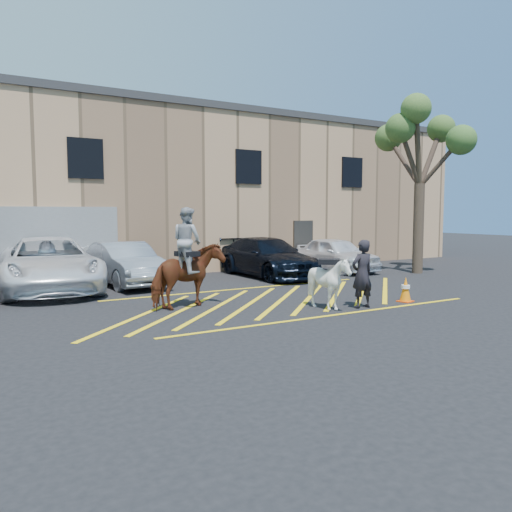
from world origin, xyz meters
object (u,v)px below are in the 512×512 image
saddled_white (329,282)px  tree (421,138)px  car_blue_suv (268,257)px  traffic_cone (406,289)px  handler (362,274)px  car_white_suv (336,254)px  car_white_pickup (49,264)px  car_silver_sedan (125,264)px  mounted_bay (187,268)px

saddled_white → tree: bearing=27.9°
car_blue_suv → traffic_cone: (0.46, -6.90, -0.42)m
car_blue_suv → saddled_white: 7.03m
car_blue_suv → tree: tree is taller
handler → traffic_cone: size_ratio=2.55×
car_blue_suv → car_white_suv: bearing=0.5°
car_blue_suv → car_white_pickup: bearing=175.7°
car_white_pickup → saddled_white: bearing=-46.6°
car_white_suv → tree: tree is taller
saddled_white → car_blue_suv: bearing=71.8°
car_silver_sedan → tree: size_ratio=0.64×
car_white_pickup → mounted_bay: size_ratio=2.34×
car_silver_sedan → tree: bearing=-17.9°
car_silver_sedan → tree: (11.78, -2.78, 4.92)m
car_white_pickup → car_blue_suv: bearing=0.0°
car_white_suv → tree: size_ratio=0.60×
car_blue_suv → tree: (6.12, -2.27, 4.91)m
mounted_bay → car_white_pickup: bearing=118.8°
traffic_cone → handler: bearing=-177.9°
car_white_pickup → tree: size_ratio=0.87×
car_white_suv → saddled_white: size_ratio=2.51×
car_white_suv → mounted_bay: size_ratio=1.61×
car_white_pickup → traffic_cone: bearing=-37.1°
saddled_white → traffic_cone: 2.68m
saddled_white → tree: tree is taller
handler → car_white_pickup: bearing=-45.7°
handler → tree: size_ratio=0.25×
mounted_bay → car_silver_sedan: bearing=93.1°
car_white_pickup → saddled_white: 9.35m
car_blue_suv → car_white_suv: 3.60m
car_white_pickup → mounted_bay: mounted_bay is taller
car_blue_suv → handler: bearing=-101.2°
handler → tree: bearing=-146.0°
car_silver_sedan → traffic_cone: size_ratio=6.39×
traffic_cone → car_blue_suv: bearing=93.8°
tree → traffic_cone: bearing=-140.7°
tree → car_white_pickup: bearing=169.0°
traffic_cone → mounted_bay: bearing=158.3°
car_blue_suv → saddled_white: car_blue_suv is taller
car_blue_suv → saddled_white: size_ratio=3.07×
saddled_white → tree: (8.32, 4.41, 4.96)m
car_white_suv → traffic_cone: (-3.14, -6.98, -0.39)m
car_white_pickup → traffic_cone: 11.39m
saddled_white → car_white_pickup: bearing=129.8°
car_blue_suv → mounted_bay: bearing=-140.3°
tree → car_blue_suv: bearing=159.7°
car_blue_suv → handler: 7.09m
car_white_pickup → car_blue_suv: size_ratio=1.18×
car_white_pickup → car_silver_sedan: bearing=3.6°
car_white_suv → mounted_bay: bearing=-152.5°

